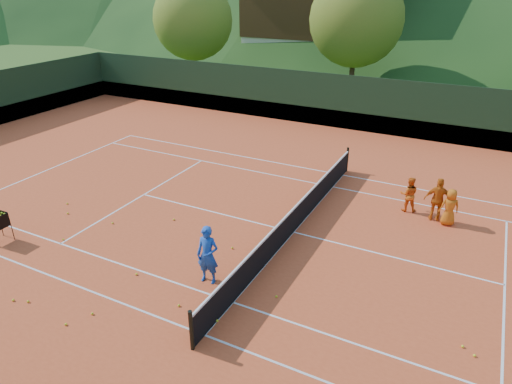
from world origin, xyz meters
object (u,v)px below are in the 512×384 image
at_px(chalet_left, 323,3).
at_px(tennis_net, 294,219).
at_px(student_c, 450,207).
at_px(coach, 208,255).
at_px(student_a, 409,194).
at_px(student_b, 438,200).

bearing_deg(chalet_left, tennis_net, -71.57).
relative_size(student_c, tennis_net, 0.11).
relative_size(coach, chalet_left, 0.13).
xyz_separation_m(coach, student_a, (4.16, 6.95, -0.20)).
bearing_deg(coach, student_b, 43.67).
relative_size(coach, student_b, 1.09).
xyz_separation_m(student_b, chalet_left, (-14.11, 26.92, 4.83)).
distance_m(student_a, student_b, 1.06).
bearing_deg(student_a, coach, 43.71).
distance_m(coach, student_c, 8.61).
height_order(student_b, tennis_net, student_b).
xyz_separation_m(coach, student_b, (5.18, 6.68, -0.07)).
height_order(coach, student_a, coach).
height_order(tennis_net, chalet_left, chalet_left).
bearing_deg(student_b, student_a, -26.23).
xyz_separation_m(student_b, tennis_net, (-4.11, -3.08, -0.29)).
xyz_separation_m(student_a, tennis_net, (-3.09, -3.35, -0.16)).
bearing_deg(student_c, student_a, -37.36).
bearing_deg(coach, chalet_left, 96.34).
bearing_deg(tennis_net, chalet_left, 108.43).
bearing_deg(chalet_left, coach, -75.11).
distance_m(coach, tennis_net, 3.77).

